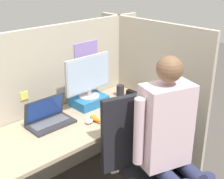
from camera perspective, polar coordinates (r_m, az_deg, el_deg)
cubicle_panel_back at (r=2.76m, az=-11.40°, el=-3.31°), size 2.15×0.05×1.41m
cubicle_panel_right at (r=2.99m, az=6.73°, el=-0.96°), size 0.04×1.27×1.41m
desk at (r=2.58m, az=-6.92°, el=-9.05°), size 1.65×0.64×0.70m
paper_box at (r=2.76m, az=-4.18°, el=-2.07°), size 0.29×0.22×0.08m
monitor at (r=2.68m, az=-4.36°, el=2.46°), size 0.47×0.18×0.37m
laptop at (r=2.48m, az=-11.42°, el=-5.32°), size 0.35×0.21×0.22m
mouse at (r=2.46m, az=-4.21°, el=-5.82°), size 0.07×0.05×0.04m
stapler at (r=2.93m, az=3.92°, el=-0.85°), size 0.05×0.15×0.05m
carrot_toy at (r=2.46m, az=-2.57°, el=-5.63°), size 0.05×0.14×0.05m
office_chair at (r=2.35m, az=6.66°, el=-13.28°), size 0.59×0.63×1.03m
person at (r=2.17m, az=10.78°, el=-8.82°), size 0.46×0.47×1.35m
coffee_mug at (r=2.94m, az=1.53°, el=-0.18°), size 0.07×0.07×0.10m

